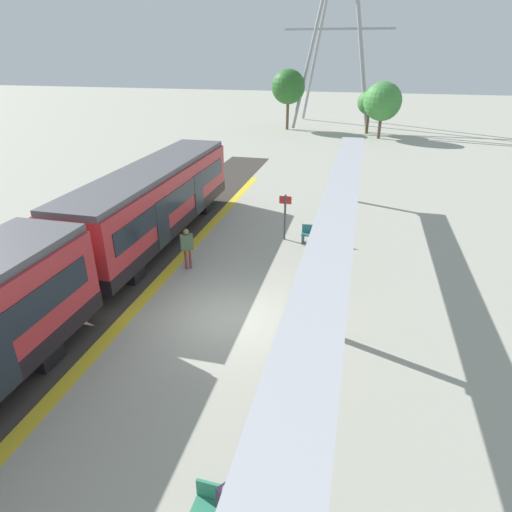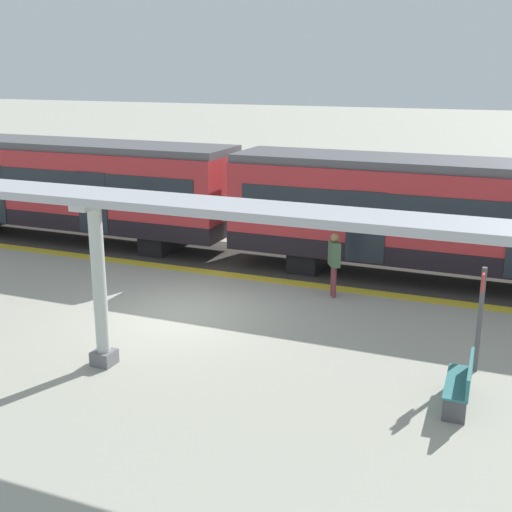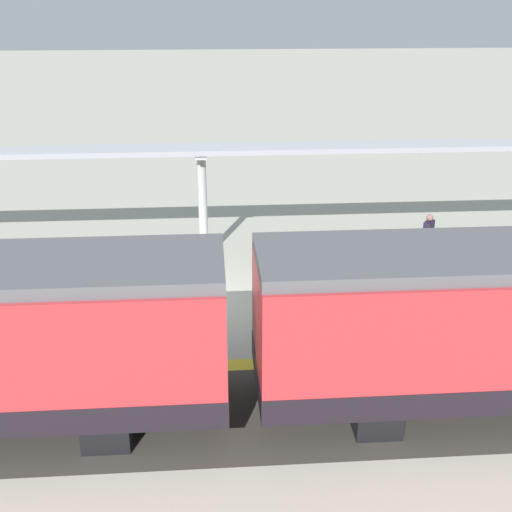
% 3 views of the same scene
% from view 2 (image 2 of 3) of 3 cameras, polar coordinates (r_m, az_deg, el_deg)
% --- Properties ---
extents(ground_plane, '(176.00, 176.00, 0.00)m').
position_cam_2_polar(ground_plane, '(16.78, -6.29, -4.96)').
color(ground_plane, '#A3A393').
extents(tactile_edge_strip, '(0.48, 34.78, 0.01)m').
position_cam_2_polar(tactile_edge_strip, '(19.65, -1.56, -1.70)').
color(tactile_edge_strip, gold).
rests_on(tactile_edge_strip, ground).
extents(trackbed, '(3.20, 46.78, 0.01)m').
position_cam_2_polar(trackbed, '(21.27, 0.45, -0.32)').
color(trackbed, '#38332D').
rests_on(trackbed, ground).
extents(train_near_carriage, '(2.65, 12.67, 3.48)m').
position_cam_2_polar(train_near_carriage, '(24.60, -16.08, 5.66)').
color(train_near_carriage, '#B52B30').
rests_on(train_near_carriage, ground).
extents(train_far_carriage, '(2.65, 12.67, 3.48)m').
position_cam_2_polar(train_far_carriage, '(19.48, 16.34, 3.05)').
color(train_far_carriage, '#B52B30').
rests_on(train_far_carriage, ground).
extents(canopy_pillar_second, '(1.10, 0.44, 3.46)m').
position_cam_2_polar(canopy_pillar_second, '(13.71, -13.30, -2.35)').
color(canopy_pillar_second, slate).
rests_on(canopy_pillar_second, ground).
extents(canopy_beam, '(1.20, 28.04, 0.16)m').
position_cam_2_polar(canopy_beam, '(13.10, -12.73, 4.90)').
color(canopy_beam, '#A8AAB2').
rests_on(canopy_beam, canopy_pillar_nearest).
extents(bench_near_end, '(1.51, 0.49, 0.86)m').
position_cam_2_polar(bench_near_end, '(12.81, 17.26, -10.36)').
color(bench_near_end, '#2D7273').
rests_on(bench_near_end, ground).
extents(platform_info_sign, '(0.56, 0.10, 2.20)m').
position_cam_2_polar(platform_info_sign, '(13.93, 18.72, -4.37)').
color(platform_info_sign, '#4C4C51').
rests_on(platform_info_sign, ground).
extents(passenger_waiting_near_edge, '(0.55, 0.45, 1.75)m').
position_cam_2_polar(passenger_waiting_near_edge, '(17.71, 6.72, -0.12)').
color(passenger_waiting_near_edge, brown).
rests_on(passenger_waiting_near_edge, ground).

